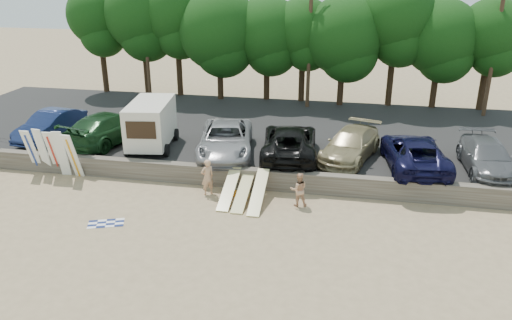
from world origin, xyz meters
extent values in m
plane|color=tan|center=(0.00, 0.00, 0.00)|extent=(120.00, 120.00, 0.00)
cube|color=#6B6356|center=(0.00, 3.00, 0.50)|extent=(44.00, 0.50, 1.00)
cube|color=#282828|center=(0.00, 10.50, 0.35)|extent=(44.00, 14.50, 0.70)
cylinder|color=#382616|center=(-14.39, 17.57, 2.72)|extent=(0.44, 0.44, 4.04)
sphere|color=#1A4C15|center=(-14.39, 17.57, 6.67)|extent=(4.74, 4.74, 4.74)
cylinder|color=#382616|center=(-10.84, 17.60, 2.77)|extent=(0.44, 0.44, 4.15)
sphere|color=#1A4C15|center=(-10.84, 17.60, 6.83)|extent=(5.70, 5.70, 5.70)
cylinder|color=#382616|center=(-8.13, 17.60, 2.82)|extent=(0.44, 0.44, 4.24)
sphere|color=#1A4C15|center=(-8.13, 17.60, 6.96)|extent=(5.23, 5.23, 5.23)
cylinder|color=#382616|center=(-4.72, 17.05, 2.44)|extent=(0.44, 0.44, 3.47)
sphere|color=#1A4C15|center=(-4.72, 17.05, 5.83)|extent=(5.97, 5.97, 5.97)
cylinder|color=#382616|center=(-1.26, 17.60, 2.37)|extent=(0.44, 0.44, 3.34)
sphere|color=#1A4C15|center=(-1.26, 17.60, 5.64)|extent=(5.25, 5.25, 5.25)
cylinder|color=#382616|center=(1.39, 17.60, 2.47)|extent=(0.44, 0.44, 3.54)
sphere|color=#1A4C15|center=(1.39, 17.60, 5.92)|extent=(4.55, 4.55, 4.55)
cylinder|color=#382616|center=(4.28, 17.01, 2.37)|extent=(0.44, 0.44, 3.35)
sphere|color=#1A4C15|center=(4.28, 17.01, 5.65)|extent=(5.53, 5.53, 5.53)
cylinder|color=#382616|center=(7.75, 17.60, 2.81)|extent=(0.44, 0.44, 4.22)
sphere|color=#1A4C15|center=(7.75, 17.60, 6.94)|extent=(5.28, 5.28, 5.28)
cylinder|color=#382616|center=(10.83, 17.60, 2.37)|extent=(0.44, 0.44, 3.34)
sphere|color=#1A4C15|center=(10.83, 17.60, 5.63)|extent=(5.21, 5.21, 5.21)
cylinder|color=#382616|center=(14.04, 17.60, 2.50)|extent=(0.44, 0.44, 3.61)
sphere|color=#1A4C15|center=(14.04, 17.60, 6.03)|extent=(4.56, 4.56, 4.56)
cylinder|color=#473321|center=(-10.00, 16.00, 5.20)|extent=(0.26, 0.26, 9.00)
cylinder|color=#473321|center=(2.00, 16.00, 5.20)|extent=(0.26, 0.26, 9.00)
cylinder|color=#473321|center=(14.00, 16.00, 5.20)|extent=(0.26, 0.26, 9.00)
cube|color=silver|center=(-5.69, 5.73, 2.19)|extent=(2.64, 4.36, 2.26)
cube|color=black|center=(-5.38, 3.68, 2.39)|extent=(1.53, 0.27, 0.92)
cylinder|color=black|center=(-6.55, 4.25, 1.04)|extent=(0.30, 0.70, 0.68)
cylinder|color=black|center=(-4.42, 4.57, 1.04)|extent=(0.30, 0.70, 0.68)
cylinder|color=black|center=(-6.95, 6.89, 1.04)|extent=(0.30, 0.70, 0.68)
cylinder|color=black|center=(-4.82, 7.21, 1.04)|extent=(0.30, 0.70, 0.68)
imported|color=#16234E|center=(-12.11, 6.10, 1.51)|extent=(2.30, 5.08, 1.62)
imported|color=#133417|center=(-8.45, 6.18, 1.58)|extent=(3.83, 6.47, 1.76)
imported|color=gray|center=(-1.38, 5.48, 1.54)|extent=(3.83, 6.44, 1.68)
imported|color=black|center=(2.03, 5.76, 1.54)|extent=(3.35, 6.27, 1.67)
imported|color=#94875E|center=(5.22, 6.13, 1.47)|extent=(3.61, 5.70, 1.54)
imported|color=black|center=(8.37, 5.41, 1.52)|extent=(3.32, 6.13, 1.63)
imported|color=#57595D|center=(11.84, 5.60, 1.46)|extent=(2.24, 5.27, 1.52)
cube|color=white|center=(-11.01, 2.56, 1.25)|extent=(0.50, 0.83, 2.50)
cube|color=white|center=(-10.44, 2.63, 1.28)|extent=(0.57, 0.65, 2.56)
cube|color=white|center=(-9.79, 2.57, 1.25)|extent=(0.53, 0.84, 2.50)
cube|color=white|center=(-9.28, 2.48, 1.28)|extent=(0.57, 0.66, 2.55)
cube|color=white|center=(-8.58, 2.35, 1.25)|extent=(0.55, 0.86, 2.50)
cube|color=beige|center=(-0.25, 1.57, 0.52)|extent=(0.56, 2.86, 1.05)
cube|color=beige|center=(0.43, 1.52, 0.43)|extent=(0.56, 2.91, 0.86)
cube|color=beige|center=(1.20, 1.33, 0.59)|extent=(0.56, 2.81, 1.18)
imported|color=tan|center=(-1.37, 1.85, 0.89)|extent=(0.77, 0.74, 1.78)
imported|color=tan|center=(3.02, 1.48, 0.80)|extent=(0.90, 0.78, 1.60)
cube|color=#289552|center=(0.27, 2.40, 0.16)|extent=(0.43, 0.37, 0.32)
cube|color=orange|center=(0.01, 1.92, 0.11)|extent=(0.35, 0.32, 0.22)
plane|color=white|center=(-4.84, -1.80, 0.01)|extent=(1.92, 1.92, 0.00)
camera|label=1|loc=(5.03, -19.01, 10.33)|focal=35.00mm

